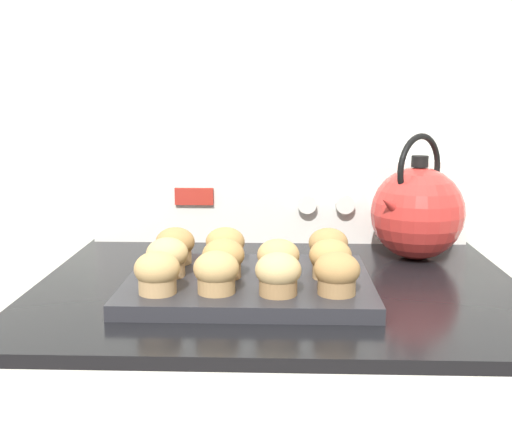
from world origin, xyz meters
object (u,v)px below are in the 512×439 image
object	(u,v)px
muffin_pan	(251,284)
muffin_r1_c3	(333,259)
muffin_r1_c0	(170,257)
muffin_r1_c1	(226,259)
tea_kettle	(419,211)
muffin_r2_c0	(178,246)
muffin_r0_c2	(279,274)
muffin_r0_c0	(160,273)
muffin_r2_c3	(331,246)
muffin_r0_c3	(340,274)
muffin_r0_c1	(219,272)
muffin_r2_c1	(228,246)
muffin_r1_c2	(279,259)

from	to	relation	value
muffin_pan	muffin_r1_c3	size ratio (longest dim) A/B	5.75
muffin_r1_c0	muffin_r1_c1	xyz separation A→B (m)	(0.09, -0.00, 0.00)
tea_kettle	muffin_r2_c0	bearing A→B (deg)	-162.62
muffin_r0_c2	muffin_r1_c0	distance (m)	0.19
muffin_r0_c0	muffin_r2_c3	world-z (taller)	same
muffin_r0_c2	muffin_r0_c0	bearing A→B (deg)	179.84
muffin_r0_c3	muffin_r1_c1	xyz separation A→B (m)	(-0.16, 0.08, 0.00)
muffin_pan	muffin_r2_c3	distance (m)	0.16
muffin_r1_c0	muffin_r1_c1	bearing A→B (deg)	-3.13
muffin_r1_c1	muffin_r0_c1	bearing A→B (deg)	-92.46
muffin_r0_c0	muffin_r0_c3	size ratio (longest dim) A/B	1.00
muffin_r0_c3	tea_kettle	bearing A→B (deg)	59.79
muffin_r1_c0	muffin_r2_c1	size ratio (longest dim) A/B	1.00
muffin_r0_c0	muffin_r0_c1	distance (m)	0.08
muffin_r1_c0	muffin_r2_c3	world-z (taller)	same
muffin_r1_c0	muffin_r0_c0	bearing A→B (deg)	-89.47
muffin_r0_c0	muffin_r0_c3	xyz separation A→B (m)	(0.25, 0.00, 0.00)
muffin_r1_c0	muffin_r1_c3	bearing A→B (deg)	-0.38
muffin_r2_c0	muffin_r1_c0	bearing A→B (deg)	-89.83
muffin_r0_c2	muffin_r2_c1	world-z (taller)	same
muffin_pan	muffin_r1_c3	distance (m)	0.13
muffin_r2_c3	muffin_r2_c0	bearing A→B (deg)	-179.21
muffin_r0_c1	muffin_r2_c0	xyz separation A→B (m)	(-0.08, 0.16, 0.00)
muffin_r1_c3	muffin_r2_c1	distance (m)	0.18
muffin_r0_c2	muffin_r1_c1	distance (m)	0.11
muffin_r1_c0	muffin_r1_c2	size ratio (longest dim) A/B	1.00
muffin_r1_c3	muffin_r2_c1	bearing A→B (deg)	153.73
muffin_r2_c0	muffin_r0_c1	bearing A→B (deg)	-62.40
muffin_r0_c3	muffin_r2_c1	xyz separation A→B (m)	(-0.17, 0.16, 0.00)
muffin_pan	muffin_r0_c3	world-z (taller)	muffin_r0_c3
muffin_r0_c0	muffin_r1_c1	world-z (taller)	same
muffin_r0_c0	muffin_r0_c1	world-z (taller)	same
muffin_r1_c1	tea_kettle	distance (m)	0.39
muffin_r1_c2	muffin_r1_c3	size ratio (longest dim) A/B	1.00
muffin_r2_c3	muffin_r1_c0	bearing A→B (deg)	-162.25
muffin_r0_c0	muffin_r1_c3	xyz separation A→B (m)	(0.25, 0.08, 0.00)
muffin_r0_c3	muffin_r1_c0	distance (m)	0.26
muffin_r0_c2	muffin_r1_c1	bearing A→B (deg)	134.10
muffin_r1_c3	muffin_r0_c1	bearing A→B (deg)	-154.01
muffin_pan	muffin_r0_c2	bearing A→B (deg)	-63.76
muffin_r2_c0	tea_kettle	distance (m)	0.44
muffin_r0_c2	muffin_r2_c0	world-z (taller)	same
muffin_r0_c1	muffin_r0_c0	bearing A→B (deg)	-176.53
muffin_r0_c1	muffin_r2_c1	world-z (taller)	same
muffin_r0_c0	muffin_r2_c0	size ratio (longest dim) A/B	1.00
muffin_r0_c2	muffin_r1_c3	distance (m)	0.12
muffin_r0_c2	muffin_r2_c0	bearing A→B (deg)	135.40
muffin_r1_c1	tea_kettle	size ratio (longest dim) A/B	0.28
muffin_r2_c3	muffin_r1_c2	bearing A→B (deg)	-135.40
muffin_pan	muffin_r0_c0	size ratio (longest dim) A/B	5.75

